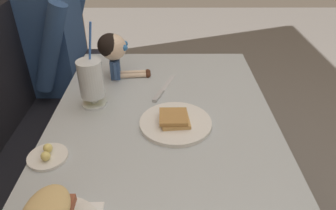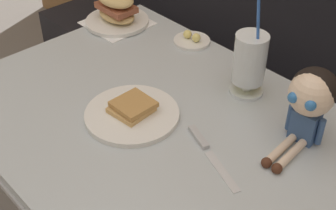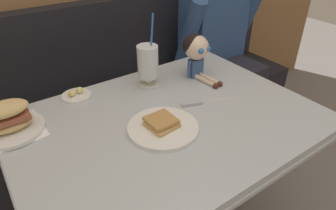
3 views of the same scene
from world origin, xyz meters
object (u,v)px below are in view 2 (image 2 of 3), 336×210
(toast_plate, at_px, (132,113))
(butter_saucer, at_px, (192,40))
(sandwich_plate, at_px, (117,11))
(butter_knife, at_px, (205,146))
(seated_doll, at_px, (311,97))
(milkshake_glass, at_px, (250,61))

(toast_plate, bearing_deg, butter_saucer, 113.25)
(toast_plate, bearing_deg, sandwich_plate, 146.49)
(butter_saucer, relative_size, butter_knife, 0.53)
(butter_saucer, bearing_deg, toast_plate, -66.75)
(seated_doll, bearing_deg, milkshake_glass, 166.85)
(sandwich_plate, bearing_deg, butter_saucer, 20.38)
(toast_plate, relative_size, seated_doll, 1.12)
(milkshake_glass, xyz_separation_m, butter_knife, (0.08, -0.25, -0.10))
(toast_plate, height_order, butter_saucer, toast_plate)
(butter_saucer, height_order, butter_knife, butter_saucer)
(milkshake_glass, distance_m, butter_saucer, 0.32)
(toast_plate, distance_m, seated_doll, 0.45)
(toast_plate, bearing_deg, seated_doll, 35.50)
(butter_knife, bearing_deg, sandwich_plate, 160.07)
(toast_plate, distance_m, sandwich_plate, 0.52)
(sandwich_plate, bearing_deg, milkshake_glass, 1.72)
(seated_doll, bearing_deg, butter_knife, -125.23)
(milkshake_glass, height_order, sandwich_plate, milkshake_glass)
(milkshake_glass, xyz_separation_m, seated_doll, (0.22, -0.05, 0.03))
(seated_doll, bearing_deg, toast_plate, -144.50)
(toast_plate, xyz_separation_m, butter_saucer, (-0.17, 0.39, -0.00))
(sandwich_plate, xyz_separation_m, butter_saucer, (0.27, 0.10, -0.04))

